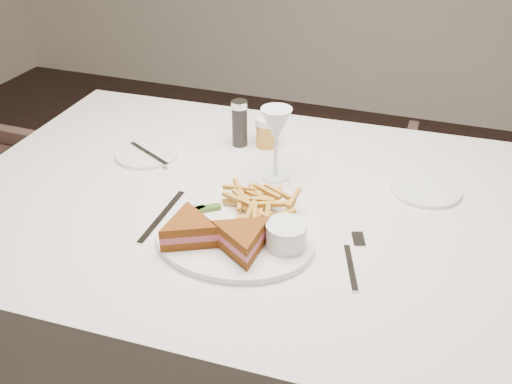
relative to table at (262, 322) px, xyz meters
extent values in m
cube|color=silver|center=(0.00, 0.00, 0.00)|extent=(1.44, 0.99, 0.75)
imported|color=#4F3830|center=(-0.01, 0.81, -0.08)|extent=(0.58, 0.54, 0.58)
ellipsoid|color=white|center=(0.00, -0.17, 0.38)|extent=(0.33, 0.26, 0.01)
cube|color=silver|center=(-0.18, -0.14, 0.38)|extent=(0.02, 0.21, 0.00)
cylinder|color=white|center=(-0.35, 0.10, 0.38)|extent=(0.16, 0.16, 0.01)
cylinder|color=white|center=(0.34, 0.16, 0.38)|extent=(0.16, 0.16, 0.01)
cylinder|color=black|center=(-0.15, 0.23, 0.44)|extent=(0.04, 0.04, 0.12)
cylinder|color=#BE7E2D|center=(-0.08, 0.25, 0.42)|extent=(0.06, 0.06, 0.08)
cube|color=#3C5F21|center=(-0.09, -0.10, 0.40)|extent=(0.05, 0.05, 0.01)
cube|color=#3C5F21|center=(-0.11, -0.12, 0.40)|extent=(0.04, 0.05, 0.01)
cylinder|color=white|center=(0.10, -0.16, 0.42)|extent=(0.08, 0.08, 0.05)
camera|label=1|loc=(0.34, -1.02, 1.06)|focal=40.00mm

